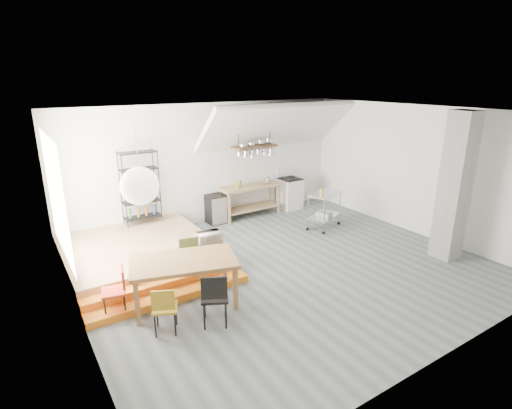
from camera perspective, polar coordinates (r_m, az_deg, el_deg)
floor at (r=8.55m, az=4.25°, el=-8.85°), size 8.00×8.00×0.00m
wall_back at (r=10.88m, az=-6.71°, el=5.81°), size 8.00×0.04×3.20m
wall_left at (r=6.51m, az=-24.96°, el=-3.95°), size 0.04×7.00×3.20m
wall_right at (r=10.81m, az=21.76°, el=4.58°), size 0.04×7.00×3.20m
ceiling at (r=7.68m, az=4.80°, el=13.03°), size 8.00×7.00×0.02m
slope_ceiling at (r=11.13m, az=3.01°, el=11.13°), size 4.40×1.44×1.32m
window_pane at (r=7.88m, az=-26.66°, el=0.94°), size 0.02×2.50×2.20m
platform at (r=9.11m, az=-16.41°, el=-6.46°), size 3.00×3.00×0.40m
step_lower at (r=7.50m, az=-11.86°, el=-12.71°), size 3.00×0.35×0.13m
step_upper at (r=7.76m, az=-12.85°, el=-11.13°), size 3.00×0.35×0.27m
concrete_column at (r=9.44m, az=26.53°, el=2.22°), size 0.50×0.50×3.20m
kitchen_counter at (r=11.34m, az=-0.76°, el=1.34°), size 1.80×0.60×0.91m
stove at (r=12.15m, az=4.84°, el=1.68°), size 0.60×0.60×1.18m
pot_rack at (r=10.86m, az=-0.02°, el=7.93°), size 1.20×0.50×1.43m
wire_shelving at (r=9.97m, az=-16.24°, el=2.51°), size 0.88×0.38×1.80m
microwave_shelf at (r=8.24m, az=-6.70°, el=-5.81°), size 0.60×0.40×0.16m
paper_lantern at (r=6.49m, az=-16.27°, el=2.57°), size 0.60×0.60×0.60m
dining_table at (r=7.02m, az=-10.31°, el=-8.46°), size 1.99×1.46×0.85m
chair_mustard at (r=6.43m, az=-12.96°, el=-13.99°), size 0.49×0.49×0.81m
chair_black at (r=6.46m, az=-5.95°, el=-12.74°), size 0.57×0.57×0.93m
chair_olive at (r=7.86m, az=-9.33°, el=-7.36°), size 0.47×0.47×0.87m
chair_red at (r=7.13m, az=-19.18°, el=-11.07°), size 0.46×0.46×0.84m
rolling_cart at (r=10.61m, az=9.75°, el=-0.13°), size 1.08×0.83×0.95m
mini_fridge at (r=10.93m, az=-5.79°, el=-0.65°), size 0.46×0.46×0.79m
microwave at (r=8.18m, az=-6.74°, el=-4.83°), size 0.51×0.37×0.27m
bowl at (r=11.43m, az=1.13°, el=3.08°), size 0.21×0.21×0.05m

